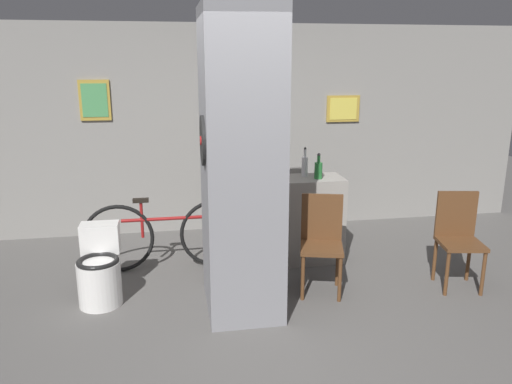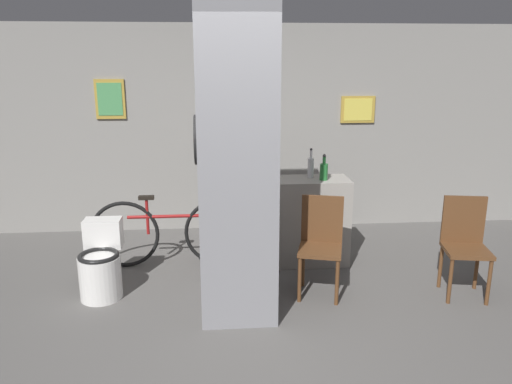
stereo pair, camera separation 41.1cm
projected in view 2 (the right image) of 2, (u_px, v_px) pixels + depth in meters
ground_plane at (258, 328)px, 4.17m from camera, size 14.00×14.00×0.00m
wall_back at (241, 130)px, 6.36m from camera, size 8.00×0.09×2.60m
pillar_center at (236, 165)px, 4.25m from camera, size 0.67×0.90×2.60m
counter_shelf at (286, 221)px, 5.40m from camera, size 1.33×0.44×0.94m
toilet at (101, 266)px, 4.68m from camera, size 0.39×0.55×0.69m
chair_near_pillar at (321, 241)px, 4.69m from camera, size 0.48×0.48×0.93m
chair_by_doorway at (465, 242)px, 4.68m from camera, size 0.46×0.46×0.93m
bicycle at (172, 232)px, 5.34m from camera, size 1.74×0.42×0.79m
bottle_tall at (311, 167)px, 5.34m from camera, size 0.07×0.07×0.32m
bottle_short at (324, 171)px, 5.23m from camera, size 0.08×0.08×0.28m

